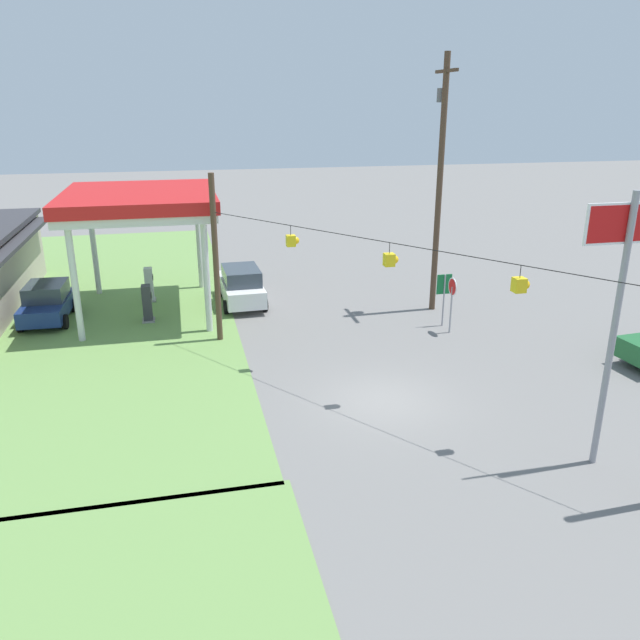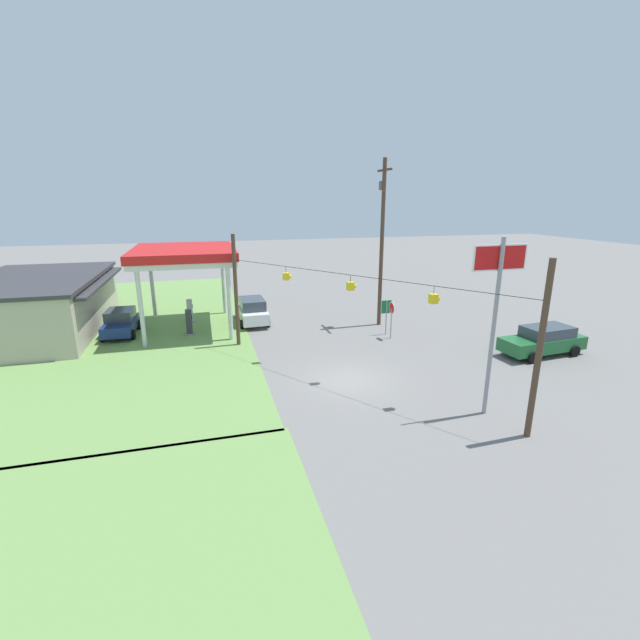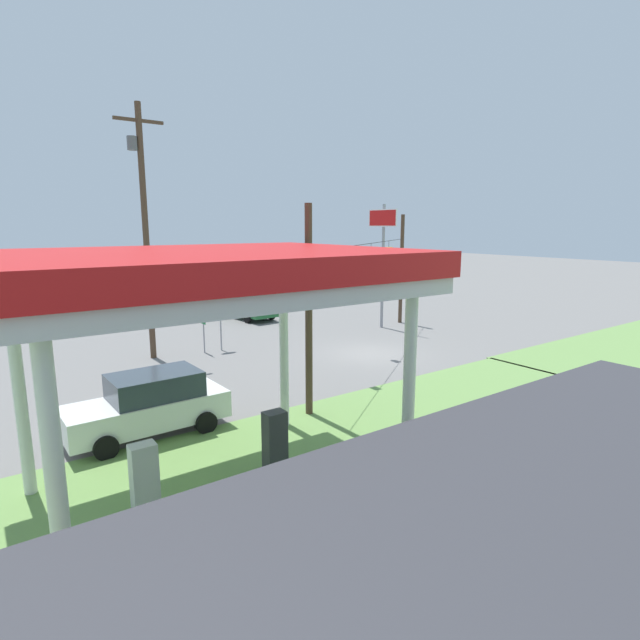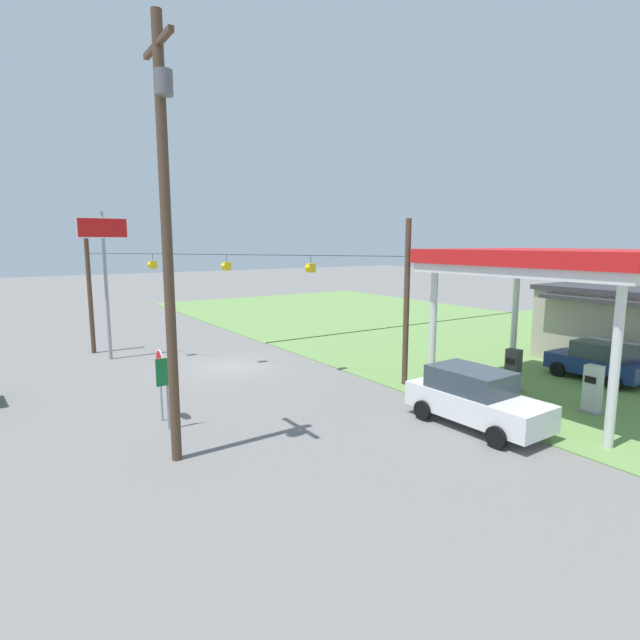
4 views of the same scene
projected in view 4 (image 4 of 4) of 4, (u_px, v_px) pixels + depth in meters
name	position (u px, v px, depth m)	size (l,w,h in m)	color
ground_plane	(230.00, 367.00, 24.50)	(160.00, 160.00, 0.00)	slate
grass_verge_opposite_corner	(320.00, 308.00, 46.41)	(24.00, 24.00, 0.04)	#6B934C
gas_station_canopy	(558.00, 264.00, 18.37)	(8.52, 6.77, 5.79)	silver
fuel_pump_near	(513.00, 371.00, 20.38)	(0.71, 0.56, 1.75)	gray
fuel_pump_far	(592.00, 391.00, 17.71)	(0.71, 0.56, 1.75)	gray
car_at_pumps_front	(475.00, 398.00, 16.45)	(4.79, 2.21, 1.91)	white
car_at_pumps_rear	(600.00, 361.00, 21.89)	(4.06, 2.20, 1.76)	navy
stop_sign_roadside	(160.00, 369.00, 16.80)	(0.80, 0.08, 2.50)	#99999E
stop_sign_overhead	(104.00, 255.00, 25.24)	(0.22, 2.43, 7.59)	gray
route_sign	(167.00, 379.00, 16.02)	(0.10, 0.70, 2.40)	gray
utility_pole_main	(167.00, 225.00, 13.01)	(2.20, 0.44, 11.72)	#4C3828
signal_span_gantry	(227.00, 290.00, 23.91)	(14.36, 10.24, 7.02)	#4C3828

